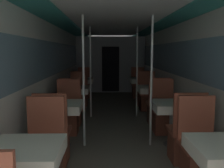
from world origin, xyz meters
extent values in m
cube|color=silver|center=(-1.30, 3.68, 1.03)|extent=(0.05, 10.15, 2.07)
cube|color=#7A9EB7|center=(-1.28, 3.68, 1.37)|extent=(0.03, 9.34, 0.68)
cube|color=silver|center=(1.30, 3.68, 1.03)|extent=(0.05, 10.15, 2.07)
cube|color=#7A9EB7|center=(1.28, 3.68, 1.37)|extent=(0.03, 9.34, 0.68)
cube|color=silver|center=(0.00, 3.68, 2.12)|extent=(2.59, 10.15, 0.04)
cube|color=teal|center=(-1.06, 3.68, 2.08)|extent=(0.47, 9.75, 0.03)
cube|color=teal|center=(1.06, 3.68, 2.08)|extent=(0.47, 9.75, 0.03)
cube|color=gray|center=(0.00, 7.86, 1.03)|extent=(2.54, 0.08, 2.07)
cube|color=black|center=(0.00, 7.82, 0.87)|extent=(0.64, 0.01, 1.65)
cube|color=#B2B2B7|center=(-0.90, 0.66, 0.69)|extent=(0.60, 0.60, 0.02)
cube|color=white|center=(-0.90, 0.66, 0.64)|extent=(0.64, 0.64, 0.13)
cube|color=brown|center=(-0.90, 1.28, 0.21)|extent=(0.37, 0.37, 0.41)
cube|color=#9E4C38|center=(-0.90, 1.28, 0.44)|extent=(0.44, 0.44, 0.05)
cube|color=#9E4C38|center=(-0.90, 1.47, 0.73)|extent=(0.44, 0.04, 0.53)
cylinder|color=#4C4C51|center=(-0.90, 2.48, 0.01)|extent=(0.28, 0.28, 0.01)
cylinder|color=#B7B7BC|center=(-0.90, 2.48, 0.35)|extent=(0.10, 0.10, 0.67)
cube|color=#B2B2B7|center=(-0.90, 2.48, 0.69)|extent=(0.60, 0.60, 0.02)
cube|color=white|center=(-0.90, 2.48, 0.64)|extent=(0.64, 0.64, 0.13)
cube|color=brown|center=(-0.90, 1.87, 0.21)|extent=(0.37, 0.37, 0.41)
cube|color=#9E4C38|center=(-0.90, 1.87, 0.44)|extent=(0.44, 0.44, 0.05)
cube|color=#9E4C38|center=(-0.90, 1.68, 0.73)|extent=(0.44, 0.04, 0.53)
cube|color=brown|center=(-0.90, 3.10, 0.21)|extent=(0.37, 0.37, 0.41)
cube|color=#9E4C38|center=(-0.90, 3.10, 0.44)|extent=(0.44, 0.44, 0.05)
cube|color=#9E4C38|center=(-0.90, 3.29, 0.73)|extent=(0.44, 0.04, 0.53)
cylinder|color=silver|center=(-0.54, 2.48, 1.03)|extent=(0.04, 0.04, 2.07)
cylinder|color=#4C4C51|center=(-0.90, 4.31, 0.01)|extent=(0.28, 0.28, 0.01)
cylinder|color=#B7B7BC|center=(-0.90, 4.31, 0.35)|extent=(0.10, 0.10, 0.67)
cube|color=#B2B2B7|center=(-0.90, 4.31, 0.69)|extent=(0.60, 0.60, 0.02)
cube|color=white|center=(-0.90, 4.31, 0.64)|extent=(0.64, 0.64, 0.13)
cube|color=brown|center=(-0.90, 3.69, 0.21)|extent=(0.37, 0.37, 0.41)
cube|color=#9E4C38|center=(-0.90, 3.69, 0.44)|extent=(0.44, 0.44, 0.05)
cube|color=#9E4C38|center=(-0.90, 3.50, 0.73)|extent=(0.44, 0.04, 0.53)
cube|color=brown|center=(-0.90, 4.92, 0.21)|extent=(0.37, 0.37, 0.41)
cube|color=#9E4C38|center=(-0.90, 4.92, 0.44)|extent=(0.44, 0.44, 0.05)
cube|color=#9E4C38|center=(-0.90, 5.11, 0.73)|extent=(0.44, 0.04, 0.53)
cylinder|color=silver|center=(-0.54, 4.31, 1.03)|extent=(0.04, 0.04, 2.07)
cylinder|color=#4C4C51|center=(-0.90, 6.13, 0.01)|extent=(0.28, 0.28, 0.01)
cylinder|color=#B7B7BC|center=(-0.90, 6.13, 0.35)|extent=(0.10, 0.10, 0.67)
cube|color=#B2B2B7|center=(-0.90, 6.13, 0.69)|extent=(0.60, 0.60, 0.02)
cube|color=white|center=(-0.90, 6.13, 0.64)|extent=(0.64, 0.64, 0.13)
cube|color=brown|center=(-0.90, 5.51, 0.21)|extent=(0.37, 0.37, 0.41)
cube|color=#9E4C38|center=(-0.90, 5.51, 0.44)|extent=(0.44, 0.44, 0.05)
cube|color=#9E4C38|center=(-0.90, 5.32, 0.73)|extent=(0.44, 0.04, 0.53)
cube|color=brown|center=(-0.90, 6.74, 0.21)|extent=(0.37, 0.37, 0.41)
cube|color=#9E4C38|center=(-0.90, 6.74, 0.44)|extent=(0.44, 0.44, 0.05)
cube|color=#9E4C38|center=(-0.90, 6.93, 0.73)|extent=(0.44, 0.04, 0.53)
cube|color=brown|center=(0.90, 1.28, 0.21)|extent=(0.37, 0.37, 0.41)
cube|color=#9E4C38|center=(0.90, 1.28, 0.44)|extent=(0.44, 0.44, 0.05)
cube|color=#9E4C38|center=(0.90, 1.47, 0.73)|extent=(0.44, 0.04, 0.53)
cylinder|color=#4C4C51|center=(0.90, 2.48, 0.01)|extent=(0.28, 0.28, 0.01)
cylinder|color=#B7B7BC|center=(0.90, 2.48, 0.35)|extent=(0.10, 0.10, 0.67)
cube|color=#B2B2B7|center=(0.90, 2.48, 0.69)|extent=(0.60, 0.60, 0.02)
cube|color=white|center=(0.90, 2.48, 0.64)|extent=(0.64, 0.64, 0.13)
cube|color=brown|center=(0.90, 1.87, 0.21)|extent=(0.37, 0.37, 0.41)
cube|color=#9E4C38|center=(0.90, 1.87, 0.44)|extent=(0.44, 0.44, 0.05)
cube|color=#9E4C38|center=(0.90, 1.68, 0.73)|extent=(0.44, 0.04, 0.53)
cube|color=brown|center=(0.90, 3.10, 0.21)|extent=(0.37, 0.37, 0.41)
cube|color=#9E4C38|center=(0.90, 3.10, 0.44)|extent=(0.44, 0.44, 0.05)
cube|color=#9E4C38|center=(0.90, 3.29, 0.73)|extent=(0.44, 0.04, 0.53)
cylinder|color=silver|center=(0.54, 2.48, 1.03)|extent=(0.04, 0.04, 2.07)
cylinder|color=#4C4C51|center=(0.90, 4.31, 0.01)|extent=(0.28, 0.28, 0.01)
cylinder|color=#B7B7BC|center=(0.90, 4.31, 0.35)|extent=(0.10, 0.10, 0.67)
cube|color=#B2B2B7|center=(0.90, 4.31, 0.69)|extent=(0.60, 0.60, 0.02)
cube|color=white|center=(0.90, 4.31, 0.64)|extent=(0.64, 0.64, 0.13)
cube|color=brown|center=(0.90, 3.69, 0.21)|extent=(0.37, 0.37, 0.41)
cube|color=#9E4C38|center=(0.90, 3.69, 0.44)|extent=(0.44, 0.44, 0.05)
cube|color=#9E4C38|center=(0.90, 3.50, 0.73)|extent=(0.44, 0.04, 0.53)
cube|color=brown|center=(0.90, 4.92, 0.21)|extent=(0.37, 0.37, 0.41)
cube|color=#9E4C38|center=(0.90, 4.92, 0.44)|extent=(0.44, 0.44, 0.05)
cube|color=#9E4C38|center=(0.90, 5.11, 0.73)|extent=(0.44, 0.04, 0.53)
cylinder|color=silver|center=(0.54, 4.31, 1.03)|extent=(0.04, 0.04, 2.07)
cylinder|color=#4C4C51|center=(0.90, 6.13, 0.01)|extent=(0.28, 0.28, 0.01)
cylinder|color=#B7B7BC|center=(0.90, 6.13, 0.35)|extent=(0.10, 0.10, 0.67)
cube|color=#B2B2B7|center=(0.90, 6.13, 0.69)|extent=(0.60, 0.60, 0.02)
cube|color=white|center=(0.90, 6.13, 0.64)|extent=(0.64, 0.64, 0.13)
cube|color=brown|center=(0.90, 5.51, 0.21)|extent=(0.37, 0.37, 0.41)
cube|color=#9E4C38|center=(0.90, 5.51, 0.44)|extent=(0.44, 0.44, 0.05)
cube|color=#9E4C38|center=(0.90, 5.32, 0.73)|extent=(0.44, 0.04, 0.53)
cube|color=brown|center=(0.90, 6.74, 0.21)|extent=(0.37, 0.37, 0.41)
cube|color=#9E4C38|center=(0.90, 6.74, 0.44)|extent=(0.44, 0.44, 0.05)
cube|color=#9E4C38|center=(0.90, 6.93, 0.73)|extent=(0.44, 0.04, 0.53)
camera|label=1|loc=(-0.19, -1.42, 1.51)|focal=40.00mm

